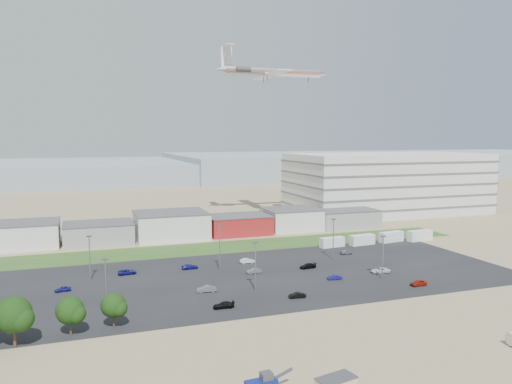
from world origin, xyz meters
name	(u,v)px	position (x,y,z in m)	size (l,w,h in m)	color
ground	(268,306)	(0.00, 0.00, 0.00)	(700.00, 700.00, 0.00)	#95835E
parking_lot	(257,276)	(5.00, 20.00, 0.01)	(120.00, 50.00, 0.01)	black
grass_strip	(203,249)	(0.00, 52.00, 0.01)	(160.00, 16.00, 0.02)	#25501E
hills_backdrop	(176,172)	(40.00, 315.00, 4.50)	(700.00, 200.00, 9.00)	gray
building_row	(135,227)	(-17.00, 71.00, 4.00)	(170.00, 20.00, 8.00)	silver
parking_garage	(387,183)	(90.00, 95.00, 12.50)	(80.00, 40.00, 25.00)	silver
telehandler	(261,384)	(-12.32, -30.08, 1.33)	(6.39, 2.13, 2.66)	navy
box_trailer_a	(332,242)	(35.81, 41.73, 1.40)	(7.46, 2.33, 2.80)	silver
box_trailer_b	(362,240)	(45.63, 41.45, 1.48)	(7.89, 2.47, 2.96)	silver
box_trailer_c	(391,237)	(56.35, 42.29, 1.52)	(8.12, 2.54, 3.04)	silver
box_trailer_d	(420,236)	(65.69, 40.91, 1.55)	(8.29, 2.59, 3.11)	silver
tree_mid	(14,318)	(-42.81, -4.40, 4.43)	(5.91, 5.91, 8.87)	black
tree_right	(70,313)	(-34.87, -2.42, 3.57)	(4.76, 4.76, 7.15)	black
tree_near	(113,308)	(-28.11, -1.27, 3.31)	(4.42, 4.42, 6.63)	black
lightpole_front_l	(106,285)	(-28.84, 7.64, 4.84)	(1.14, 0.47, 9.69)	slate
lightpole_front_m	(256,266)	(1.04, 9.99, 5.12)	(1.20, 0.50, 10.24)	slate
lightpole_front_r	(383,257)	(31.00, 8.81, 4.87)	(1.15, 0.48, 9.75)	slate
lightpole_back_l	(90,258)	(-31.22, 29.56, 5.00)	(1.18, 0.49, 10.00)	slate
lightpole_back_m	(220,248)	(-1.69, 28.19, 5.43)	(1.28, 0.53, 10.86)	slate
lightpole_back_r	(333,239)	(28.86, 28.17, 5.38)	(1.27, 0.53, 10.76)	slate
airliner	(273,72)	(38.30, 95.60, 56.73)	(46.08, 31.42, 13.62)	silver
parked_car_0	(380,270)	(33.14, 12.82, 0.62)	(2.07, 4.48, 1.25)	silver
parked_car_1	(335,277)	(20.38, 11.50, 0.55)	(1.16, 3.33, 1.10)	navy
parked_car_2	(418,283)	(35.10, 1.36, 0.64)	(1.51, 3.76, 1.28)	maroon
parked_car_3	(224,305)	(-8.20, 1.69, 0.59)	(1.64, 4.04, 1.17)	black
parked_car_4	(207,289)	(-8.83, 12.32, 0.66)	(1.39, 4.00, 1.32)	#595B5E
parked_car_5	(63,289)	(-36.81, 22.43, 0.55)	(1.30, 3.23, 1.10)	navy
parked_car_6	(190,267)	(-8.33, 31.24, 0.58)	(1.63, 4.01, 1.16)	navy
parked_car_7	(254,271)	(5.05, 22.49, 0.59)	(1.24, 3.56, 1.17)	#595B5E
parked_car_8	(346,252)	(35.02, 32.15, 0.58)	(1.37, 3.40, 1.16)	#A5A5AA
parked_car_9	(127,272)	(-23.08, 31.37, 0.59)	(1.97, 4.27, 1.19)	navy
parked_car_11	(248,261)	(6.65, 32.07, 0.62)	(1.32, 3.79, 1.25)	silver
parked_car_12	(308,266)	(18.89, 22.33, 0.61)	(1.71, 4.21, 1.22)	black
parked_car_13	(297,295)	(7.18, 2.55, 0.56)	(1.19, 3.43, 1.13)	black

